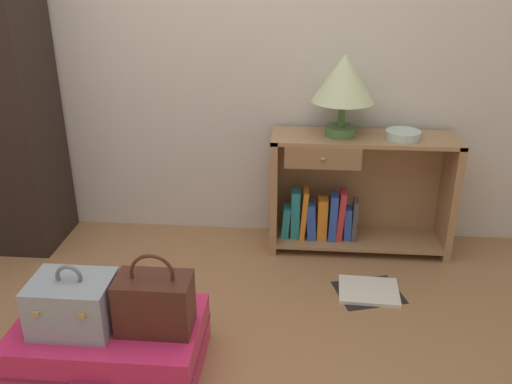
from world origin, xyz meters
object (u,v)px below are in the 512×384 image
Objects in this scene: bowl at (403,135)px; handbag at (155,303)px; train_case at (73,304)px; open_book_on_floor at (369,291)px; suitcase_large at (111,344)px; table_lamp at (344,81)px; bookshelf at (352,194)px.

bowl is 1.59m from handbag.
bowl is 0.58× the size of train_case.
train_case reaches higher than open_book_on_floor.
suitcase_large is at bearing -150.55° from open_book_on_floor.
table_lamp is at bearing 174.48° from bowl.
train_case is 0.32m from handbag.
table_lamp is 0.43m from bowl.
table_lamp is at bearing 49.16° from suitcase_large.
handbag is (-1.09, -1.11, -0.36)m from bowl.
bowl is at bearing 40.04° from suitcase_large.
open_book_on_floor is at bearing 35.43° from handbag.
bowl reaches higher than bookshelf.
open_book_on_floor is at bearing 28.43° from train_case.
table_lamp is 1.51m from handbag.
handbag is (0.21, -0.02, 0.23)m from suitcase_large.
table_lamp reaches higher than bookshelf.
suitcase_large is 2.00× the size of open_book_on_floor.
bowl is at bearing -5.52° from table_lamp.
table_lamp is 1.15× the size of open_book_on_floor.
bowl reaches higher than handbag.
table_lamp is (-0.08, -0.01, 0.64)m from bookshelf.
open_book_on_floor is at bearing 29.45° from suitcase_large.
handbag is at bearing -5.26° from suitcase_large.
table_lamp is at bearing 107.98° from open_book_on_floor.
handbag reaches higher than open_book_on_floor.
handbag is 1.17m from open_book_on_floor.
table_lamp reaches higher than train_case.
handbag is at bearing -144.57° from open_book_on_floor.
handbag is at bearing -126.36° from bookshelf.
suitcase_large is 2.26× the size of handbag.
suitcase_large is at bearing 17.52° from train_case.
train_case is (-0.12, -0.04, 0.22)m from suitcase_large.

